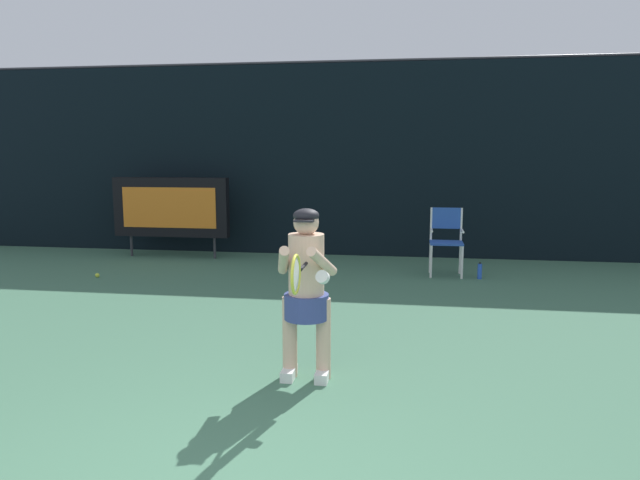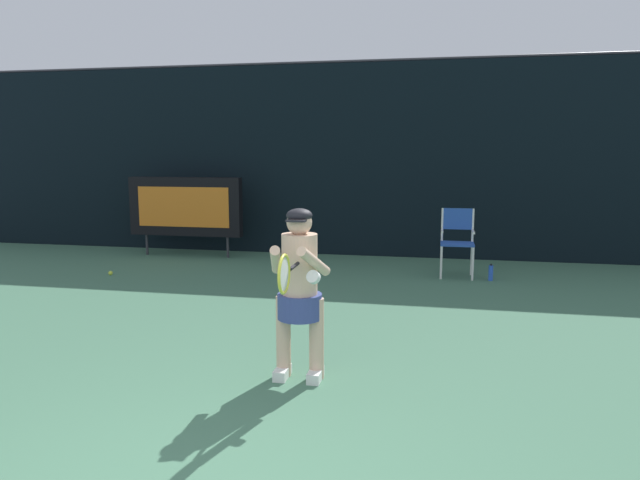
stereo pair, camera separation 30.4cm
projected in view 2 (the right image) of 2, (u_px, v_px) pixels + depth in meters
The scene contains 7 objects.
backdrop_screen at pixel (369, 160), 11.05m from camera, with size 18.00×0.12×3.66m.
scoreboard at pixel (185, 207), 11.09m from camera, with size 2.20×0.21×1.50m.
umpire_chair at pixel (457, 238), 9.33m from camera, with size 0.52×0.44×1.08m.
water_bottle at pixel (491, 273), 9.08m from camera, with size 0.07×0.07×0.27m.
tennis_player at pixel (299, 286), 5.09m from camera, with size 0.53×0.61×1.50m.
tennis_racket at pixel (285, 274), 4.47m from camera, with size 0.03×0.60×0.31m.
tennis_ball_spare at pixel (111, 273), 9.49m from camera, with size 0.07×0.07×0.07m.
Camera 2 is at (1.34, -2.60, 1.99)m, focal length 33.00 mm.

